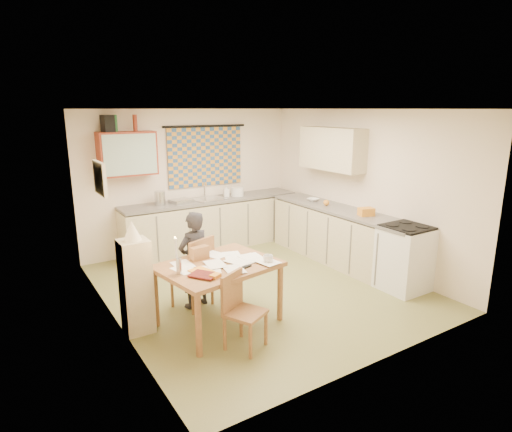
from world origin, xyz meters
TOP-DOWN VIEW (x-y plane):
  - floor at (0.00, 0.00)m, footprint 4.00×4.50m
  - ceiling at (0.00, 0.00)m, footprint 4.00×4.50m
  - wall_back at (0.00, 2.26)m, footprint 4.00×0.02m
  - wall_front at (0.00, -2.26)m, footprint 4.00×0.02m
  - wall_left at (-2.01, 0.00)m, footprint 0.02×4.50m
  - wall_right at (2.01, 0.00)m, footprint 0.02×4.50m
  - window_blind at (0.30, 2.22)m, footprint 1.45×0.03m
  - curtain_rod at (0.30, 2.20)m, footprint 1.60×0.04m
  - wall_cabinet at (-1.15, 2.08)m, footprint 0.90×0.34m
  - wall_cabinet_glass at (-1.15, 1.91)m, footprint 0.84×0.02m
  - upper_cabinet_right at (1.83, 0.55)m, footprint 0.34×1.30m
  - framed_print at (-1.97, 0.40)m, footprint 0.04×0.50m
  - print_canvas at (-1.95, 0.40)m, footprint 0.01×0.42m
  - counter_back at (0.27, 1.95)m, footprint 3.30×0.62m
  - counter_right at (1.70, 0.09)m, footprint 0.62×2.95m
  - stove at (1.70, -1.18)m, footprint 0.60×0.60m
  - sink at (0.21, 1.95)m, footprint 0.61×0.52m
  - tap at (0.22, 2.13)m, footprint 0.03×0.03m
  - dish_rack at (-0.32, 1.95)m, footprint 0.39×0.35m
  - kettle at (-0.70, 1.95)m, footprint 0.24×0.24m
  - mixing_bowl at (0.80, 1.95)m, footprint 0.28×0.28m
  - soap_bottle at (0.60, 2.00)m, footprint 0.15×0.15m
  - bowl at (1.70, 0.83)m, footprint 0.25×0.25m
  - orange_bag at (1.70, -0.42)m, footprint 0.26×0.22m
  - fruit_orange at (1.65, 0.43)m, footprint 0.10×0.10m
  - speaker at (-1.42, 2.08)m, footprint 0.19×0.22m
  - bottle_green at (-1.30, 2.08)m, footprint 0.08×0.08m
  - bottle_brown at (-0.99, 2.08)m, footprint 0.08×0.08m
  - dining_table at (-0.96, -0.66)m, footprint 1.46×1.20m
  - chair_far at (-1.04, -0.08)m, footprint 0.55×0.55m
  - chair_near at (-0.99, -1.28)m, footprint 0.50×0.50m
  - person at (-1.01, -0.09)m, footprint 0.60×0.51m
  - shelf_stand at (-1.84, -0.33)m, footprint 0.32×0.30m
  - lampshade at (-1.84, -0.33)m, footprint 0.20×0.20m
  - letter_rack at (-1.08, -0.41)m, footprint 0.23×0.13m
  - mug at (-0.45, -0.94)m, footprint 0.21×0.21m
  - magazine at (-1.36, -0.98)m, footprint 0.48×0.49m
  - book at (-1.33, -0.82)m, footprint 0.32×0.35m
  - orange_box at (-1.18, -1.01)m, footprint 0.14×0.12m
  - eyeglasses at (-0.74, -0.93)m, footprint 0.14×0.08m
  - candle_holder at (-1.46, -0.71)m, footprint 0.06×0.06m
  - candle at (-1.48, -0.68)m, footprint 0.03×0.03m
  - candle_flame at (-1.49, -0.69)m, footprint 0.02×0.02m
  - papers at (-0.85, -0.68)m, footprint 1.16×0.92m

SIDE VIEW (x-z plane):
  - floor at x=0.00m, z-range -0.02..0.00m
  - chair_near at x=-0.99m, z-range -0.16..0.67m
  - chair_far at x=-1.04m, z-range -0.18..0.76m
  - dining_table at x=-0.96m, z-range 0.00..0.75m
  - counter_right at x=1.70m, z-range -0.01..0.91m
  - counter_back at x=0.27m, z-range -0.01..0.91m
  - stove at x=1.70m, z-range 0.00..0.93m
  - shelf_stand at x=-1.84m, z-range 0.00..1.10m
  - person at x=-1.01m, z-range 0.00..1.26m
  - eyeglasses at x=-0.74m, z-range 0.75..0.77m
  - papers at x=-0.85m, z-range 0.75..0.77m
  - book at x=-1.33m, z-range 0.75..0.77m
  - magazine at x=-1.36m, z-range 0.75..0.78m
  - orange_box at x=-1.18m, z-range 0.75..0.79m
  - mug at x=-0.45m, z-range 0.75..0.84m
  - letter_rack at x=-1.08m, z-range 0.75..0.91m
  - candle_holder at x=-1.46m, z-range 0.75..0.93m
  - sink at x=0.21m, z-range 0.83..0.93m
  - bowl at x=1.70m, z-range 0.92..0.97m
  - dish_rack at x=-0.32m, z-range 0.92..0.98m
  - fruit_orange at x=1.65m, z-range 0.92..1.02m
  - orange_bag at x=1.70m, z-range 0.92..1.04m
  - mixing_bowl at x=0.80m, z-range 0.92..1.08m
  - soap_bottle at x=0.60m, z-range 0.92..1.13m
  - kettle at x=-0.70m, z-range 0.92..1.16m
  - candle at x=-1.48m, z-range 0.93..1.15m
  - tap at x=0.22m, z-range 0.92..1.20m
  - candle_flame at x=-1.49m, z-range 1.15..1.17m
  - lampshade at x=-1.84m, z-range 1.10..1.32m
  - wall_back at x=0.00m, z-range 0.00..2.50m
  - wall_front at x=0.00m, z-range 0.00..2.50m
  - wall_left at x=-2.01m, z-range 0.00..2.50m
  - wall_right at x=2.01m, z-range 0.00..2.50m
  - window_blind at x=0.30m, z-range 1.12..2.17m
  - framed_print at x=-1.97m, z-range 1.50..1.90m
  - print_canvas at x=-1.95m, z-range 1.54..1.86m
  - wall_cabinet at x=-1.15m, z-range 1.45..2.15m
  - wall_cabinet_glass at x=-1.15m, z-range 1.48..2.12m
  - upper_cabinet_right at x=1.83m, z-range 1.50..2.20m
  - curtain_rod at x=0.30m, z-range 2.18..2.22m
  - speaker at x=-1.42m, z-range 2.15..2.41m
  - bottle_green at x=-1.30m, z-range 2.15..2.41m
  - bottle_brown at x=-0.99m, z-range 2.15..2.41m
  - ceiling at x=0.00m, z-range 2.50..2.52m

